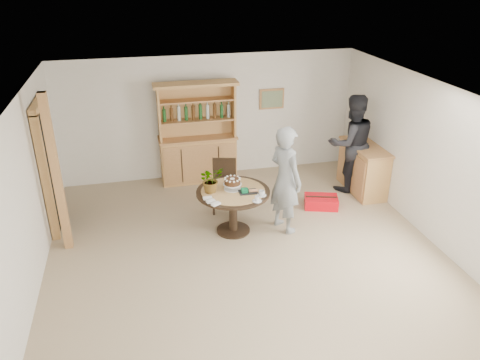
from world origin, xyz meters
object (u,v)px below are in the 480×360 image
dining_chair (224,182)px  teen_boy (285,180)px  adult_person (351,143)px  red_suitcase (321,202)px  sideboard (363,168)px  hutch (198,148)px  dining_table (233,199)px

dining_chair → teen_boy: teen_boy is taller
adult_person → red_suitcase: bearing=35.2°
dining_chair → red_suitcase: (1.74, -0.36, -0.43)m
dining_chair → sideboard: bearing=16.3°
red_suitcase → dining_chair: bearing=-174.2°
adult_person → dining_chair: bearing=3.4°
dining_chair → adult_person: (2.53, 0.24, 0.42)m
red_suitcase → adult_person: bearing=54.8°
hutch → dining_chair: size_ratio=2.16×
sideboard → red_suitcase: sideboard is taller
hutch → dining_table: bearing=-83.5°
hutch → dining_chair: (0.27, -1.35, -0.15)m
dining_table → red_suitcase: dining_table is taller
hutch → dining_chair: bearing=-78.8°
dining_table → dining_chair: size_ratio=1.27×
dining_table → adult_person: (2.55, 1.07, 0.35)m
hutch → adult_person: (2.80, -1.10, 0.27)m
dining_table → teen_boy: bearing=-6.7°
dining_chair → adult_person: bearing=19.6°
dining_table → teen_boy: 0.91m
dining_table → teen_boy: teen_boy is taller
hutch → teen_boy: 2.53m
sideboard → teen_boy: bearing=-152.1°
teen_boy → adult_person: 2.07m
hutch → adult_person: 3.02m
dining_chair → red_suitcase: size_ratio=1.36×
hutch → dining_table: (0.25, -2.17, -0.08)m
sideboard → dining_table: (-2.79, -0.93, 0.13)m
dining_chair → teen_boy: 1.30m
dining_table → dining_chair: bearing=88.7°
hutch → teen_boy: bearing=-64.2°
sideboard → adult_person: (-0.24, 0.14, 0.48)m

